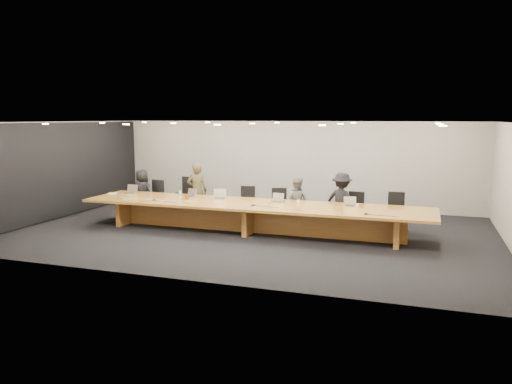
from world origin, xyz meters
TOP-DOWN VIEW (x-y plane):
  - ground at (0.00, 0.00)m, footprint 12.00×12.00m
  - back_wall at (0.00, 4.00)m, footprint 12.00×0.02m
  - left_wall_panel at (-5.94, 0.00)m, footprint 0.08×7.84m
  - conference_table at (0.00, 0.00)m, footprint 9.00×1.80m
  - chair_far_left at (-3.60, 1.27)m, footprint 0.64×0.64m
  - chair_left at (-2.59, 1.28)m, footprint 0.75×0.75m
  - chair_mid_left at (-0.64, 1.34)m, footprint 0.57×0.57m
  - chair_mid_right at (0.35, 1.21)m, footprint 0.60×0.60m
  - chair_right at (2.42, 1.24)m, footprint 0.57×0.57m
  - chair_far_right at (3.47, 1.34)m, footprint 0.54×0.54m
  - person_a at (-3.93, 1.18)m, footprint 0.71×0.50m
  - person_b at (-2.10, 1.17)m, footprint 0.68×0.54m
  - person_c at (0.88, 1.14)m, footprint 0.73×0.62m
  - person_d at (2.10, 1.13)m, footprint 1.09×0.81m
  - laptop_a at (-3.86, 0.42)m, footprint 0.33×0.24m
  - laptop_b at (-1.95, 0.36)m, footprint 0.37×0.32m
  - laptop_c at (-1.07, 0.38)m, footprint 0.39×0.32m
  - laptop_d at (0.55, 0.35)m, footprint 0.32×0.25m
  - laptop_e at (2.44, 0.38)m, footprint 0.35×0.30m
  - water_bottle at (-2.11, 0.12)m, footprint 0.08×0.08m
  - amber_mug at (-1.86, 0.03)m, footprint 0.10×0.10m
  - paper_cup_near at (1.12, 0.33)m, footprint 0.09×0.09m
  - paper_cup_far at (2.61, 0.26)m, footprint 0.08×0.08m
  - notepad at (-4.35, 0.24)m, footprint 0.28×0.25m
  - lime_gadget at (-4.36, 0.25)m, footprint 0.16×0.10m
  - av_box at (-3.58, -0.38)m, footprint 0.23×0.20m
  - mic_left at (-2.60, -0.41)m, footprint 0.17×0.17m
  - mic_center at (0.13, -0.31)m, footprint 0.17×0.17m
  - mic_right at (2.92, -0.55)m, footprint 0.17×0.17m

SIDE VIEW (x-z plane):
  - ground at x=0.00m, z-range 0.00..0.00m
  - chair_right at x=2.42m, z-range 0.00..0.99m
  - chair_mid_left at x=-0.64m, z-range 0.00..0.99m
  - chair_mid_right at x=0.35m, z-range 0.00..1.00m
  - chair_far_right at x=3.47m, z-range 0.00..1.02m
  - conference_table at x=0.00m, z-range 0.15..0.90m
  - chair_far_left at x=-3.60m, z-range 0.00..1.06m
  - chair_left at x=-2.59m, z-range 0.00..1.19m
  - person_c at x=0.88m, z-range 0.00..1.32m
  - person_a at x=-3.93m, z-range 0.00..1.38m
  - person_d at x=2.10m, z-range 0.00..1.49m
  - notepad at x=-4.35m, z-range 0.75..0.76m
  - av_box at x=-3.58m, z-range 0.75..0.78m
  - mic_left at x=-2.60m, z-range 0.75..0.78m
  - mic_right at x=2.92m, z-range 0.75..0.78m
  - mic_center at x=0.13m, z-range 0.75..0.78m
  - lime_gadget at x=-4.36m, z-range 0.76..0.79m
  - paper_cup_far at x=2.61m, z-range 0.75..0.84m
  - paper_cup_near at x=1.12m, z-range 0.75..0.84m
  - amber_mug at x=-1.86m, z-range 0.75..0.86m
  - person_b at x=-2.10m, z-range 0.00..1.62m
  - water_bottle at x=-2.11m, z-range 0.75..0.95m
  - laptop_e at x=2.44m, z-range 0.75..0.99m
  - laptop_d at x=0.55m, z-range 0.75..0.99m
  - laptop_b at x=-1.95m, z-range 0.75..0.99m
  - laptop_a at x=-3.86m, z-range 0.75..1.01m
  - laptop_c at x=-1.07m, z-range 0.75..1.02m
  - left_wall_panel at x=-5.94m, z-range 0.00..2.74m
  - back_wall at x=0.00m, z-range 0.00..2.80m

